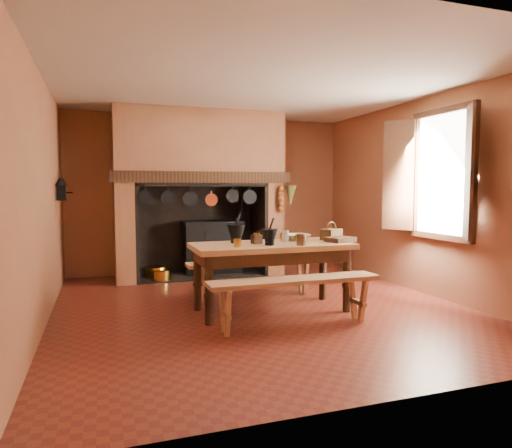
{
  "coord_description": "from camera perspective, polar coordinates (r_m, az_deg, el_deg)",
  "views": [
    {
      "loc": [
        -1.89,
        -5.41,
        1.52
      ],
      "look_at": [
        0.05,
        0.3,
        1.04
      ],
      "focal_mm": 32.0,
      "sensor_mm": 36.0,
      "label": 1
    }
  ],
  "objects": [
    {
      "name": "ceiling",
      "position": [
        5.87,
        0.5,
        17.16
      ],
      "size": [
        5.5,
        5.5,
        0.0
      ],
      "primitive_type": "plane",
      "rotation": [
        3.14,
        0.0,
        0.0
      ],
      "color": "silver",
      "rests_on": "back_wall"
    },
    {
      "name": "wall_front",
      "position": [
        3.26,
        16.6,
        2.31
      ],
      "size": [
        5.0,
        0.02,
        2.8
      ],
      "primitive_type": "cube",
      "color": "#985B3D",
      "rests_on": "floor"
    },
    {
      "name": "work_table",
      "position": [
        5.6,
        2.0,
        -3.77
      ],
      "size": [
        1.94,
        0.86,
        0.84
      ],
      "color": "tan",
      "rests_on": "floor"
    },
    {
      "name": "chimney_breast",
      "position": [
        7.89,
        -7.16,
        6.64
      ],
      "size": [
        2.95,
        0.96,
        2.8
      ],
      "color": "#985B3D",
      "rests_on": "floor"
    },
    {
      "name": "wall_left",
      "position": [
        5.45,
        -25.22,
        2.88
      ],
      "size": [
        0.02,
        5.5,
        2.8
      ],
      "primitive_type": "cube",
      "color": "#985B3D",
      "rests_on": "floor"
    },
    {
      "name": "brass_mug_a",
      "position": [
        5.22,
        -2.34,
        -2.35
      ],
      "size": [
        0.09,
        0.09,
        0.1
      ],
      "primitive_type": "cylinder",
      "rotation": [
        0.0,
        0.0,
        0.04
      ],
      "color": "gold",
      "rests_on": "work_table"
    },
    {
      "name": "wooden_tray",
      "position": [
        5.83,
        10.49,
        -1.91
      ],
      "size": [
        0.4,
        0.34,
        0.06
      ],
      "primitive_type": "cube",
      "rotation": [
        0.0,
        0.0,
        0.32
      ],
      "color": "#331B10",
      "rests_on": "work_table"
    },
    {
      "name": "coffee_grinder",
      "position": [
        5.53,
        0.06,
        -1.82
      ],
      "size": [
        0.15,
        0.12,
        0.17
      ],
      "rotation": [
        0.0,
        0.0,
        0.15
      ],
      "color": "#331B10",
      "rests_on": "work_table"
    },
    {
      "name": "floor",
      "position": [
        5.93,
        0.48,
        -10.29
      ],
      "size": [
        5.5,
        5.5,
        0.0
      ],
      "primitive_type": "plane",
      "color": "#602617",
      "rests_on": "ground"
    },
    {
      "name": "wicker_basket",
      "position": [
        6.03,
        9.38,
        -1.21
      ],
      "size": [
        0.3,
        0.27,
        0.24
      ],
      "rotation": [
        0.0,
        0.0,
        0.43
      ],
      "color": "#432E14",
      "rests_on": "work_table"
    },
    {
      "name": "window",
      "position": [
        6.56,
        21.58,
        5.82
      ],
      "size": [
        0.39,
        1.75,
        1.76
      ],
      "color": "white",
      "rests_on": "wall_right"
    },
    {
      "name": "brass_cup",
      "position": [
        5.65,
        5.45,
        -1.86
      ],
      "size": [
        0.15,
        0.15,
        0.1
      ],
      "primitive_type": "imported",
      "rotation": [
        0.0,
        0.0,
        -0.29
      ],
      "color": "gold",
      "rests_on": "work_table"
    },
    {
      "name": "hearth_pans",
      "position": [
        7.81,
        -12.33,
        -6.07
      ],
      "size": [
        0.51,
        0.62,
        0.2
      ],
      "color": "gold",
      "rests_on": "floor"
    },
    {
      "name": "stoneware_crock",
      "position": [
        5.4,
        5.67,
        -1.93
      ],
      "size": [
        0.12,
        0.12,
        0.14
      ],
      "primitive_type": "cylinder",
      "rotation": [
        0.0,
        0.0,
        -0.05
      ],
      "color": "brown",
      "rests_on": "work_table"
    },
    {
      "name": "mortar_small",
      "position": [
        5.38,
        1.72,
        -1.53
      ],
      "size": [
        0.19,
        0.19,
        0.32
      ],
      "rotation": [
        0.0,
        0.0,
        -0.11
      ],
      "color": "black",
      "rests_on": "work_table"
    },
    {
      "name": "back_wall",
      "position": [
        8.38,
        -5.73,
        3.71
      ],
      "size": [
        5.0,
        0.02,
        2.8
      ],
      "primitive_type": "cube",
      "color": "#985B3D",
      "rests_on": "floor"
    },
    {
      "name": "wall_coffee_mill",
      "position": [
        6.98,
        -23.17,
        4.17
      ],
      "size": [
        0.23,
        0.16,
        0.31
      ],
      "color": "black",
      "rests_on": "wall_left"
    },
    {
      "name": "bench_front",
      "position": [
        5.01,
        4.89,
        -8.29
      ],
      "size": [
        1.92,
        0.34,
        0.54
      ],
      "color": "tan",
      "rests_on": "floor"
    },
    {
      "name": "glass_jar",
      "position": [
        5.74,
        3.71,
        -1.5
      ],
      "size": [
        0.11,
        0.11,
        0.15
      ],
      "primitive_type": "cylinder",
      "rotation": [
        0.0,
        0.0,
        -0.39
      ],
      "color": "beige",
      "rests_on": "work_table"
    },
    {
      "name": "wall_right",
      "position": [
        6.97,
        20.33,
        3.29
      ],
      "size": [
        0.02,
        5.5,
        2.8
      ],
      "primitive_type": "cube",
      "color": "#985B3D",
      "rests_on": "floor"
    },
    {
      "name": "hanging_pans",
      "position": [
        7.39,
        -6.65,
        3.29
      ],
      "size": [
        1.92,
        0.29,
        0.27
      ],
      "color": "black",
      "rests_on": "chimney_breast"
    },
    {
      "name": "iron_range",
      "position": [
        8.14,
        -5.48,
        -2.77
      ],
      "size": [
        1.12,
        0.55,
        1.6
      ],
      "color": "black",
      "rests_on": "floor"
    },
    {
      "name": "brass_mug_b",
      "position": [
        5.89,
        3.44,
        -1.57
      ],
      "size": [
        0.1,
        0.1,
        0.1
      ],
      "primitive_type": "cylinder",
      "rotation": [
        0.0,
        0.0,
        -0.07
      ],
      "color": "gold",
      "rests_on": "work_table"
    },
    {
      "name": "onion_string",
      "position": [
        7.76,
        3.12,
        3.15
      ],
      "size": [
        0.12,
        0.1,
        0.46
      ],
      "primitive_type": null,
      "color": "#99581C",
      "rests_on": "chimney_breast"
    },
    {
      "name": "bench_back",
      "position": [
        6.32,
        -0.33,
        -5.76
      ],
      "size": [
        1.84,
        0.32,
        0.52
      ],
      "color": "tan",
      "rests_on": "floor"
    },
    {
      "name": "herb_bunch",
      "position": [
        7.83,
        4.34,
        3.52
      ],
      "size": [
        0.2,
        0.2,
        0.35
      ],
      "primitive_type": "cone",
      "rotation": [
        3.14,
        0.0,
        0.0
      ],
      "color": "#56622E",
      "rests_on": "chimney_breast"
    },
    {
      "name": "mixing_bowl",
      "position": [
        5.91,
        5.1,
        -1.65
      ],
      "size": [
        0.34,
        0.34,
        0.08
      ],
      "primitive_type": "imported",
      "rotation": [
        0.0,
        0.0,
        0.01
      ],
      "color": "beige",
      "rests_on": "work_table"
    },
    {
      "name": "mortar_large",
      "position": [
        5.61,
        -2.51,
        -1.07
      ],
      "size": [
        0.23,
        0.23,
        0.39
      ],
      "rotation": [
        0.0,
        0.0,
        -0.05
      ],
      "color": "black",
      "rests_on": "work_table"
    }
  ]
}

